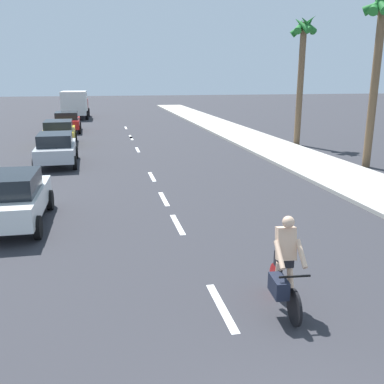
{
  "coord_description": "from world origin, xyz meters",
  "views": [
    {
      "loc": [
        -2.04,
        -2.56,
        4.19
      ],
      "look_at": [
        0.34,
        8.61,
        1.1
      ],
      "focal_mm": 39.82,
      "sensor_mm": 36.0,
      "label": 1
    }
  ],
  "objects": [
    {
      "name": "ground_plane",
      "position": [
        0.0,
        20.0,
        0.0
      ],
      "size": [
        160.0,
        160.0,
        0.0
      ],
      "primitive_type": "plane",
      "color": "#2D2D33"
    },
    {
      "name": "sidewalk_strip",
      "position": [
        8.06,
        22.0,
        0.07
      ],
      "size": [
        3.6,
        80.0,
        0.14
      ],
      "primitive_type": "cube",
      "color": "#B2ADA3",
      "rests_on": "ground"
    },
    {
      "name": "lane_stripe_1",
      "position": [
        0.0,
        4.34,
        0.0
      ],
      "size": [
        0.16,
        1.8,
        0.01
      ],
      "primitive_type": "cube",
      "color": "white",
      "rests_on": "ground"
    },
    {
      "name": "lane_stripe_2",
      "position": [
        0.0,
        9.1,
        0.0
      ],
      "size": [
        0.16,
        1.8,
        0.01
      ],
      "primitive_type": "cube",
      "color": "white",
      "rests_on": "ground"
    },
    {
      "name": "lane_stripe_3",
      "position": [
        0.0,
        11.87,
        0.0
      ],
      "size": [
        0.16,
        1.8,
        0.01
      ],
      "primitive_type": "cube",
      "color": "white",
      "rests_on": "ground"
    },
    {
      "name": "lane_stripe_4",
      "position": [
        0.0,
        15.44,
        0.0
      ],
      "size": [
        0.16,
        1.8,
        0.01
      ],
      "primitive_type": "cube",
      "color": "white",
      "rests_on": "ground"
    },
    {
      "name": "lane_stripe_5",
      "position": [
        0.0,
        22.69,
        0.0
      ],
      "size": [
        0.16,
        1.8,
        0.01
      ],
      "primitive_type": "cube",
      "color": "white",
      "rests_on": "ground"
    },
    {
      "name": "lane_stripe_6",
      "position": [
        0.0,
        27.73,
        0.0
      ],
      "size": [
        0.16,
        1.8,
        0.01
      ],
      "primitive_type": "cube",
      "color": "white",
      "rests_on": "ground"
    },
    {
      "name": "lane_stripe_7",
      "position": [
        0.0,
        28.57,
        0.0
      ],
      "size": [
        0.16,
        1.8,
        0.01
      ],
      "primitive_type": "cube",
      "color": "white",
      "rests_on": "ground"
    },
    {
      "name": "lane_stripe_8",
      "position": [
        0.0,
        34.28,
        0.0
      ],
      "size": [
        0.16,
        1.8,
        0.01
      ],
      "primitive_type": "cube",
      "color": "white",
      "rests_on": "ground"
    },
    {
      "name": "cyclist",
      "position": [
        1.07,
        4.01,
        0.83
      ],
      "size": [
        0.64,
        1.71,
        1.82
      ],
      "rotation": [
        0.0,
        0.0,
        3.05
      ],
      "color": "black",
      "rests_on": "ground"
    },
    {
      "name": "parked_car_white",
      "position": [
        -4.65,
        10.04,
        0.84
      ],
      "size": [
        1.88,
        3.96,
        1.57
      ],
      "rotation": [
        0.0,
        0.0,
        -0.01
      ],
      "color": "white",
      "rests_on": "ground"
    },
    {
      "name": "parked_car_silver",
      "position": [
        -4.27,
        19.02,
        0.84
      ],
      "size": [
        2.04,
        4.26,
        1.57
      ],
      "rotation": [
        0.0,
        0.0,
        0.03
      ],
      "color": "#B7BABF",
      "rests_on": "ground"
    },
    {
      "name": "parked_car_yellow",
      "position": [
        -4.67,
        25.51,
        0.84
      ],
      "size": [
        2.16,
        4.51,
        1.57
      ],
      "rotation": [
        0.0,
        0.0,
        0.03
      ],
      "color": "gold",
      "rests_on": "ground"
    },
    {
      "name": "parked_car_red",
      "position": [
        -4.66,
        32.54,
        0.84
      ],
      "size": [
        2.17,
        4.54,
        1.57
      ],
      "rotation": [
        0.0,
        0.0,
        0.03
      ],
      "color": "red",
      "rests_on": "ground"
    },
    {
      "name": "delivery_truck",
      "position": [
        -4.59,
        44.0,
        1.5
      ],
      "size": [
        2.74,
        6.27,
        2.8
      ],
      "rotation": [
        0.0,
        0.0,
        -0.01
      ],
      "color": "maroon",
      "rests_on": "ground"
    },
    {
      "name": "palm_tree_mid",
      "position": [
        10.36,
        15.39,
        6.09
      ],
      "size": [
        1.85,
        1.72,
        8.09
      ],
      "color": "brown",
      "rests_on": "ground"
    },
    {
      "name": "palm_tree_far",
      "position": [
        10.12,
        22.5,
        5.71
      ],
      "size": [
        1.75,
        1.69,
        7.94
      ],
      "color": "brown",
      "rests_on": "ground"
    }
  ]
}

